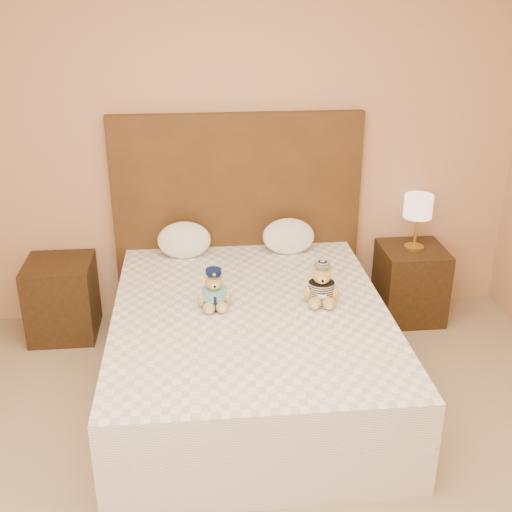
{
  "coord_description": "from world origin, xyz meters",
  "views": [
    {
      "loc": [
        -0.3,
        -2.1,
        2.33
      ],
      "look_at": [
        0.06,
        1.45,
        0.78
      ],
      "focal_mm": 45.0,
      "sensor_mm": 36.0,
      "label": 1
    }
  ],
  "objects": [
    {
      "name": "teddy_prisoner",
      "position": [
        0.42,
        1.24,
        0.68
      ],
      "size": [
        0.25,
        0.24,
        0.25
      ],
      "primitive_type": null,
      "rotation": [
        0.0,
        0.0,
        -0.13
      ],
      "color": "tan",
      "rests_on": "bed"
    },
    {
      "name": "headboard",
      "position": [
        0.0,
        2.21,
        0.75
      ],
      "size": [
        1.75,
        0.08,
        1.5
      ],
      "primitive_type": "cube",
      "color": "#513218",
      "rests_on": "ground"
    },
    {
      "name": "room_walls",
      "position": [
        0.0,
        0.46,
        1.81
      ],
      "size": [
        4.04,
        4.52,
        2.72
      ],
      "color": "tan",
      "rests_on": "ground"
    },
    {
      "name": "nightstand_right",
      "position": [
        1.25,
        2.0,
        0.28
      ],
      "size": [
        0.45,
        0.45,
        0.55
      ],
      "primitive_type": "cube",
      "color": "#382511",
      "rests_on": "ground"
    },
    {
      "name": "lamp",
      "position": [
        1.25,
        2.0,
        0.85
      ],
      "size": [
        0.2,
        0.2,
        0.4
      ],
      "color": "gold",
      "rests_on": "nightstand_right"
    },
    {
      "name": "nightstand_left",
      "position": [
        -1.25,
        2.0,
        0.28
      ],
      "size": [
        0.45,
        0.45,
        0.55
      ],
      "primitive_type": "cube",
      "color": "#382511",
      "rests_on": "ground"
    },
    {
      "name": "teddy_police",
      "position": [
        -0.21,
        1.25,
        0.67
      ],
      "size": [
        0.22,
        0.21,
        0.24
      ],
      "primitive_type": null,
      "rotation": [
        0.0,
        0.0,
        0.05
      ],
      "color": "tan",
      "rests_on": "bed"
    },
    {
      "name": "bed",
      "position": [
        0.0,
        1.2,
        0.28
      ],
      "size": [
        1.6,
        2.0,
        0.55
      ],
      "color": "white",
      "rests_on": "ground"
    },
    {
      "name": "pillow_left",
      "position": [
        -0.38,
        2.03,
        0.68
      ],
      "size": [
        0.37,
        0.24,
        0.26
      ],
      "primitive_type": "ellipsoid",
      "color": "white",
      "rests_on": "bed"
    },
    {
      "name": "pillow_right",
      "position": [
        0.34,
        2.03,
        0.68
      ],
      "size": [
        0.36,
        0.24,
        0.26
      ],
      "primitive_type": "ellipsoid",
      "color": "white",
      "rests_on": "bed"
    }
  ]
}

